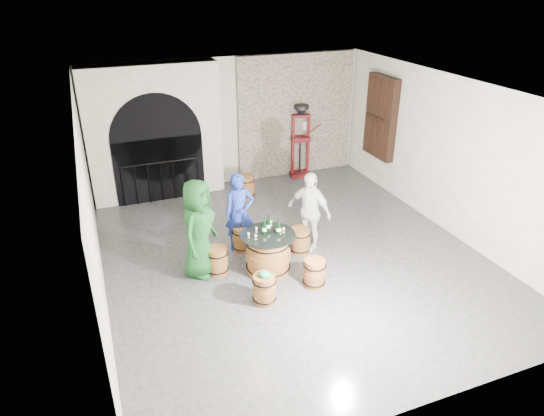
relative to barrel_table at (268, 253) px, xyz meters
name	(u,v)px	position (x,y,z in m)	size (l,w,h in m)	color
ground	(291,254)	(0.63, 0.37, -0.38)	(8.00, 8.00, 0.00)	#2B2B2D
wall_back	(229,122)	(0.63, 4.37, 1.22)	(8.00, 8.00, 0.00)	silver
wall_front	(434,306)	(0.63, -3.63, 1.22)	(8.00, 8.00, 0.00)	silver
wall_left	(91,210)	(-2.87, 0.37, 1.22)	(8.00, 8.00, 0.00)	silver
wall_right	(449,156)	(4.13, 0.37, 1.22)	(8.00, 8.00, 0.00)	silver
ceiling	(295,91)	(0.63, 0.37, 2.82)	(8.00, 8.00, 0.00)	beige
stone_facing_panel	(296,116)	(2.43, 4.31, 1.22)	(3.20, 0.12, 3.18)	gray
arched_opening	(155,134)	(-1.27, 4.11, 1.20)	(3.10, 0.60, 3.19)	silver
shuttered_window	(381,117)	(4.01, 2.77, 1.42)	(0.23, 1.10, 2.00)	black
barrel_table	(268,253)	(0.00, 0.00, 0.00)	(1.00, 1.00, 0.77)	brown
barrel_stool_left	(217,261)	(-0.88, 0.29, -0.13)	(0.41, 0.41, 0.51)	brown
barrel_stool_far	(242,238)	(-0.20, 0.91, -0.13)	(0.41, 0.41, 0.51)	brown
barrel_stool_right	(300,241)	(0.83, 0.41, -0.13)	(0.41, 0.41, 0.51)	brown
barrel_stool_near_right	(314,273)	(0.60, -0.71, -0.13)	(0.41, 0.41, 0.51)	brown
barrel_stool_near_left	(264,289)	(-0.39, -0.85, -0.13)	(0.41, 0.41, 0.51)	brown
green_cap	(264,274)	(-0.38, -0.85, 0.16)	(0.23, 0.18, 0.10)	#0D9256
person_green	(198,229)	(-1.17, 0.39, 0.54)	(0.90, 0.59, 1.84)	#113D17
person_blue	(239,212)	(-0.22, 0.99, 0.41)	(0.58, 0.38, 1.59)	navy
person_white	(309,211)	(1.06, 0.52, 0.43)	(0.95, 0.39, 1.62)	silver
wine_bottle_left	(264,228)	(-0.05, 0.03, 0.52)	(0.08, 0.08, 0.32)	black
wine_bottle_center	(278,228)	(0.17, -0.06, 0.52)	(0.08, 0.08, 0.32)	black
wine_bottle_right	(268,224)	(0.06, 0.12, 0.52)	(0.08, 0.08, 0.32)	black
tasting_glass_a	(256,237)	(-0.26, -0.09, 0.44)	(0.05, 0.05, 0.10)	#B76423
tasting_glass_b	(284,230)	(0.29, -0.03, 0.44)	(0.05, 0.05, 0.10)	#B76423
tasting_glass_c	(256,230)	(-0.16, 0.16, 0.44)	(0.05, 0.05, 0.10)	#B76423
tasting_glass_d	(271,223)	(0.18, 0.30, 0.44)	(0.05, 0.05, 0.10)	#B76423
tasting_glass_e	(280,232)	(0.21, -0.06, 0.44)	(0.05, 0.05, 0.10)	#B76423
tasting_glass_f	(249,235)	(-0.36, 0.02, 0.44)	(0.05, 0.05, 0.10)	#B76423
side_barrel	(246,187)	(0.67, 3.25, -0.10)	(0.44, 0.44, 0.58)	brown
corking_press	(301,136)	(2.48, 4.07, 0.74)	(0.81, 0.53, 1.94)	#540E12
control_box	(306,125)	(2.68, 4.23, 0.97)	(0.18, 0.10, 0.22)	silver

